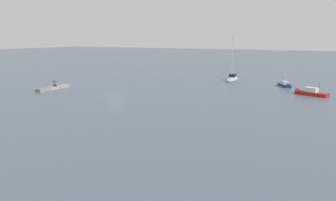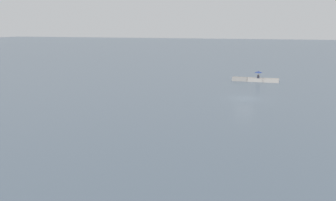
{
  "view_description": "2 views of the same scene",
  "coord_description": "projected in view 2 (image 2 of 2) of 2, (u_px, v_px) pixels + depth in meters",
  "views": [
    {
      "loc": [
        50.48,
        38.67,
        11.59
      ],
      "look_at": [
        7.22,
        15.89,
        1.82
      ],
      "focal_mm": 34.01,
      "sensor_mm": 36.0,
      "label": 1
    },
    {
      "loc": [
        -5.56,
        51.86,
        10.15
      ],
      "look_at": [
        6.18,
        16.27,
        2.47
      ],
      "focal_mm": 38.86,
      "sensor_mm": 36.0,
      "label": 2
    }
  ],
  "objects": [
    {
      "name": "umbrella_open_navy",
      "position": [
        258.0,
        72.0,
        67.4
      ],
      "size": [
        1.45,
        1.45,
        1.31
      ],
      "color": "black",
      "rests_on": "seawall_pier"
    },
    {
      "name": "seawall_pier",
      "position": [
        255.0,
        80.0,
        67.88
      ],
      "size": [
        8.52,
        1.51,
        0.69
      ],
      "color": "gray",
      "rests_on": "ground_plane"
    },
    {
      "name": "person_seated_dark_left",
      "position": [
        258.0,
        77.0,
        67.55
      ],
      "size": [
        0.4,
        0.61,
        0.73
      ],
      "rotation": [
        0.0,
        0.0,
        0.02
      ],
      "color": "#1E2333",
      "rests_on": "seawall_pier"
    },
    {
      "name": "ground_plane",
      "position": [
        244.0,
        98.0,
        52.0
      ],
      "size": [
        500.0,
        500.0,
        0.0
      ],
      "primitive_type": "plane",
      "color": "slate"
    }
  ]
}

